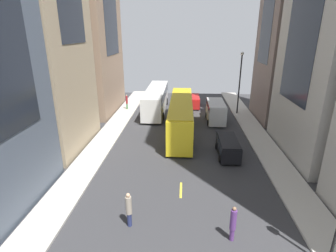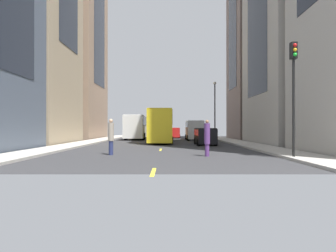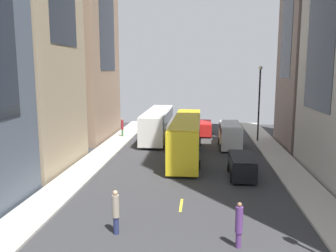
% 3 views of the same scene
% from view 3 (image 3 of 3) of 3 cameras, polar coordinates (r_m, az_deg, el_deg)
% --- Properties ---
extents(ground_plane, '(42.99, 42.99, 0.00)m').
position_cam_3_polar(ground_plane, '(31.35, 3.31, -5.62)').
color(ground_plane, '#333335').
extents(sidewalk_west, '(2.55, 44.00, 0.15)m').
position_cam_3_polar(sidewalk_west, '(32.67, -11.31, -5.04)').
color(sidewalk_west, '#B2ADA3').
rests_on(sidewalk_west, ground).
extents(sidewalk_east, '(2.55, 44.00, 0.15)m').
position_cam_3_polar(sidewalk_east, '(32.10, 18.21, -5.58)').
color(sidewalk_east, '#B2ADA3').
rests_on(sidewalk_east, ground).
extents(lane_stripe_1, '(0.16, 2.00, 0.01)m').
position_cam_3_polar(lane_stripe_1, '(21.38, 2.17, -12.84)').
color(lane_stripe_1, yellow).
rests_on(lane_stripe_1, ground).
extents(lane_stripe_2, '(0.16, 2.00, 0.01)m').
position_cam_3_polar(lane_stripe_2, '(31.35, 3.31, -5.61)').
color(lane_stripe_2, yellow).
rests_on(lane_stripe_2, ground).
extents(lane_stripe_3, '(0.16, 2.00, 0.01)m').
position_cam_3_polar(lane_stripe_3, '(41.58, 3.88, -1.90)').
color(lane_stripe_3, yellow).
rests_on(lane_stripe_3, ground).
extents(lane_stripe_4, '(0.16, 2.00, 0.01)m').
position_cam_3_polar(lane_stripe_4, '(51.91, 4.22, 0.34)').
color(lane_stripe_4, yellow).
rests_on(lane_stripe_4, ground).
extents(city_bus_white, '(2.80, 12.49, 3.35)m').
position_cam_3_polar(city_bus_white, '(40.56, -1.69, 0.71)').
color(city_bus_white, silver).
rests_on(city_bus_white, ground).
extents(streetcar_yellow, '(2.70, 14.65, 3.59)m').
position_cam_3_polar(streetcar_yellow, '(32.62, 3.04, -1.20)').
color(streetcar_yellow, yellow).
rests_on(streetcar_yellow, ground).
extents(delivery_van_white, '(2.25, 5.28, 2.58)m').
position_cam_3_polar(delivery_van_white, '(36.37, 10.15, -1.22)').
color(delivery_van_white, white).
rests_on(delivery_van_white, ground).
extents(car_black_0, '(1.90, 4.38, 1.64)m').
position_cam_3_polar(car_black_0, '(26.88, 11.99, -6.21)').
color(car_black_0, black).
rests_on(car_black_0, ground).
extents(car_red_1, '(2.07, 4.45, 1.65)m').
position_cam_3_polar(car_red_1, '(43.13, 5.85, -0.22)').
color(car_red_1, red).
rests_on(car_red_1, ground).
extents(pedestrian_crossing_mid, '(0.30, 0.30, 2.14)m').
position_cam_3_polar(pedestrian_crossing_mid, '(41.75, -7.51, -0.10)').
color(pedestrian_crossing_mid, '#336B38').
rests_on(pedestrian_crossing_mid, ground).
extents(pedestrian_crossing_near, '(0.36, 0.36, 2.25)m').
position_cam_3_polar(pedestrian_crossing_near, '(17.72, -8.56, -13.59)').
color(pedestrian_crossing_near, navy).
rests_on(pedestrian_crossing_near, ground).
extents(pedestrian_waiting_curb, '(0.34, 0.34, 2.17)m').
position_cam_3_polar(pedestrian_waiting_curb, '(16.64, 11.55, -15.45)').
color(pedestrian_waiting_curb, '#593372').
rests_on(pedestrian_waiting_curb, ground).
extents(streetlamp_near, '(0.44, 0.44, 8.27)m').
position_cam_3_polar(streetlamp_near, '(39.65, 14.74, 4.73)').
color(streetlamp_near, black).
rests_on(streetlamp_near, ground).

